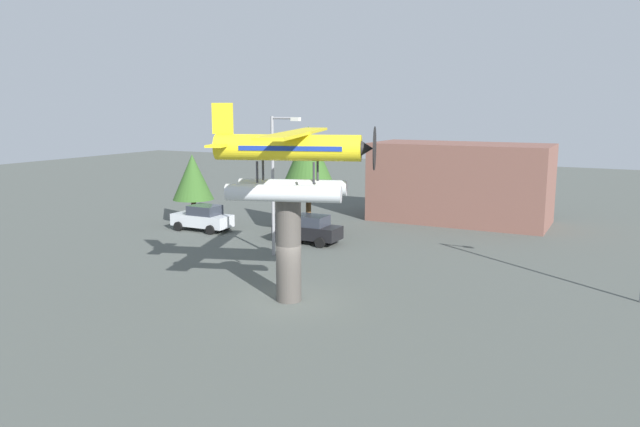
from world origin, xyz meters
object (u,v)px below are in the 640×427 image
at_px(car_near_silver, 203,218).
at_px(storefront_building, 460,183).
at_px(floatplane_monument, 291,159).
at_px(car_mid_black, 308,229).
at_px(streetlight_primary, 276,176).
at_px(tree_west, 193,177).
at_px(display_pedestal, 289,250).
at_px(tree_east, 308,161).

xyz_separation_m(car_near_silver, storefront_building, (14.79, 11.43, 2.00)).
height_order(floatplane_monument, car_mid_black, floatplane_monument).
bearing_deg(streetlight_primary, car_near_silver, 154.96).
relative_size(floatplane_monument, car_mid_black, 2.43).
bearing_deg(floatplane_monument, tree_west, 122.89).
height_order(display_pedestal, storefront_building, storefront_building).
distance_m(display_pedestal, tree_west, 19.24).
xyz_separation_m(display_pedestal, car_near_silver, (-12.89, 10.57, -1.39)).
bearing_deg(car_mid_black, streetlight_primary, 89.28).
xyz_separation_m(car_near_silver, car_mid_black, (8.26, -0.11, 0.00)).
bearing_deg(tree_east, streetlight_primary, -77.40).
height_order(car_near_silver, tree_east, tree_east).
distance_m(display_pedestal, tree_east, 14.95).
height_order(display_pedestal, streetlight_primary, streetlight_primary).
distance_m(floatplane_monument, streetlight_primary, 8.40).
xyz_separation_m(floatplane_monument, car_mid_black, (-4.76, 10.42, -5.33)).
height_order(car_near_silver, streetlight_primary, streetlight_primary).
xyz_separation_m(car_near_silver, tree_west, (-2.00, 1.55, 2.53)).
xyz_separation_m(storefront_building, tree_west, (-16.79, -9.88, 0.53)).
distance_m(car_near_silver, car_mid_black, 8.26).
bearing_deg(floatplane_monument, car_mid_black, 96.26).
height_order(car_mid_black, tree_west, tree_west).
bearing_deg(tree_west, tree_east, 8.21).
xyz_separation_m(tree_west, tree_east, (8.73, 1.26, 1.43)).
xyz_separation_m(car_mid_black, streetlight_primary, (-0.05, -3.73, 3.69)).
xyz_separation_m(floatplane_monument, tree_east, (-6.29, 13.34, -1.36)).
relative_size(storefront_building, tree_east, 1.78).
distance_m(display_pedestal, car_mid_black, 11.52).
distance_m(car_near_silver, streetlight_primary, 9.78).
bearing_deg(car_mid_black, storefront_building, -119.49).
distance_m(floatplane_monument, storefront_building, 22.28).
xyz_separation_m(display_pedestal, tree_east, (-6.17, 13.38, 2.58)).
relative_size(storefront_building, tree_west, 2.51).
xyz_separation_m(display_pedestal, storefront_building, (1.89, 22.00, 0.62)).
distance_m(storefront_building, tree_west, 19.49).
relative_size(streetlight_primary, storefront_building, 0.62).
height_order(display_pedestal, floatplane_monument, floatplane_monument).
xyz_separation_m(floatplane_monument, streetlight_primary, (-4.81, 6.69, -1.63)).
relative_size(floatplane_monument, storefront_building, 0.81).
distance_m(floatplane_monument, tree_west, 19.47).
bearing_deg(display_pedestal, car_mid_black, 113.91).
bearing_deg(storefront_building, car_mid_black, -119.49).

